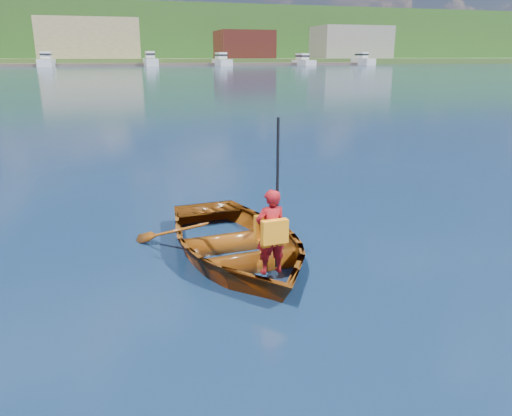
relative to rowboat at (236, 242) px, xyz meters
name	(u,v)px	position (x,y,z in m)	size (l,w,h in m)	color
ground	(212,249)	(-0.28, 0.37, -0.22)	(600.00, 600.00, 0.00)	#102E43
rowboat	(236,242)	(0.00, 0.00, 0.00)	(2.89, 3.83, 0.75)	brown
child_paddler	(271,231)	(0.23, -0.88, 0.44)	(0.43, 0.37, 1.97)	maroon
shoreline	(104,38)	(-0.28, 236.98, 10.10)	(400.00, 140.00, 22.00)	#455F2C
dock	(114,65)	(1.17, 148.37, 0.18)	(160.04, 9.30, 0.80)	brown
waterfront_buildings	(80,39)	(-8.02, 165.37, 7.52)	(202.00, 16.00, 14.00)	brown
marina_yachts	(132,61)	(6.10, 143.70, 1.16)	(141.59, 13.24, 4.33)	silver
hillside_trees	(103,23)	(-0.44, 230.86, 16.30)	(295.00, 84.37, 25.33)	#382314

